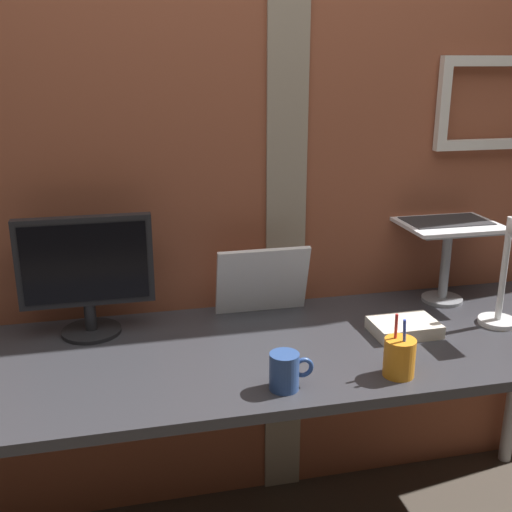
{
  "coord_description": "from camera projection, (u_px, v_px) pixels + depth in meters",
  "views": [
    {
      "loc": [
        -0.4,
        -1.57,
        1.56
      ],
      "look_at": [
        -0.02,
        0.11,
        1.0
      ],
      "focal_mm": 43.11,
      "sensor_mm": 36.0,
      "label": 1
    }
  ],
  "objects": [
    {
      "name": "monitor",
      "position": [
        86.0,
        269.0,
        1.83
      ],
      "size": [
        0.4,
        0.18,
        0.37
      ],
      "color": "black",
      "rests_on": "desk"
    },
    {
      "name": "whiteboard_panel",
      "position": [
        262.0,
        281.0,
        2.0
      ],
      "size": [
        0.3,
        0.08,
        0.23
      ],
      "primitive_type": "cube",
      "rotation": [
        0.27,
        0.0,
        0.0
      ],
      "color": "white",
      "rests_on": "desk"
    },
    {
      "name": "desk",
      "position": [
        264.0,
        368.0,
        1.81
      ],
      "size": [
        2.29,
        0.68,
        0.75
      ],
      "color": "#333338",
      "rests_on": "ground_plane"
    },
    {
      "name": "coffee_mug",
      "position": [
        285.0,
        371.0,
        1.55
      ],
      "size": [
        0.12,
        0.08,
        0.1
      ],
      "color": "#2D4C8C",
      "rests_on": "desk"
    },
    {
      "name": "laptop_stand",
      "position": [
        447.0,
        252.0,
        2.09
      ],
      "size": [
        0.28,
        0.22,
        0.27
      ],
      "color": "gray",
      "rests_on": "desk"
    },
    {
      "name": "pen_cup",
      "position": [
        399.0,
        357.0,
        1.62
      ],
      "size": [
        0.08,
        0.08,
        0.17
      ],
      "color": "orange",
      "rests_on": "desk"
    },
    {
      "name": "laptop",
      "position": [
        439.0,
        202.0,
        2.11
      ],
      "size": [
        0.32,
        0.32,
        0.25
      ],
      "color": "white",
      "rests_on": "laptop_stand"
    },
    {
      "name": "paper_clutter_stack",
      "position": [
        404.0,
        327.0,
        1.88
      ],
      "size": [
        0.2,
        0.14,
        0.04
      ],
      "primitive_type": "cube",
      "rotation": [
        0.0,
        0.0,
        0.01
      ],
      "color": "silver",
      "rests_on": "desk"
    },
    {
      "name": "brick_wall_back",
      "position": [
        241.0,
        143.0,
        2.0
      ],
      "size": [
        3.31,
        0.16,
        2.59
      ],
      "color": "brown",
      "rests_on": "ground_plane"
    }
  ]
}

